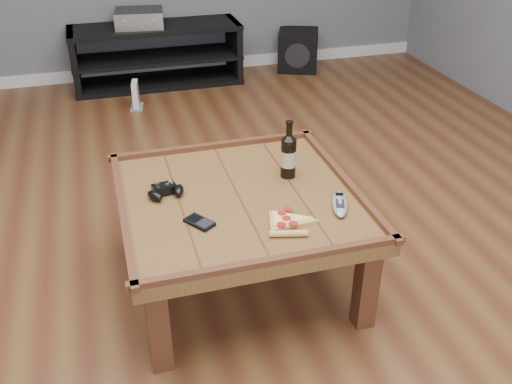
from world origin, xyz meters
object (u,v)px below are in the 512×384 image
object	(u,v)px
coffee_table	(239,208)
remote_control	(340,204)
media_console	(157,56)
game_controller	(166,191)
subwoofer	(298,50)
av_receiver	(139,18)
smartphone	(200,222)
beer_bottle	(288,155)
game_console	(136,96)
pizza_slice	(287,222)

from	to	relation	value
coffee_table	remote_control	distance (m)	0.43
media_console	game_controller	distance (m)	2.68
remote_control	subwoofer	world-z (taller)	remote_control
av_receiver	smartphone	bearing A→B (deg)	-84.26
beer_bottle	av_receiver	size ratio (longest dim) A/B	0.64
beer_bottle	remote_control	distance (m)	0.34
av_receiver	game_console	distance (m)	0.70
beer_bottle	remote_control	size ratio (longest dim) A/B	1.27
media_console	game_controller	xyz separation A→B (m)	(-0.30, -2.66, 0.23)
coffee_table	beer_bottle	size ratio (longest dim) A/B	3.85
game_controller	av_receiver	bearing A→B (deg)	76.69
coffee_table	av_receiver	world-z (taller)	av_receiver
game_controller	game_console	bearing A→B (deg)	79.20
beer_bottle	game_controller	size ratio (longest dim) A/B	1.53
coffee_table	game_console	bearing A→B (deg)	96.20
pizza_slice	remote_control	world-z (taller)	remote_control
game_controller	game_console	distance (m)	2.19
game_controller	coffee_table	bearing A→B (deg)	-26.64
coffee_table	game_console	xyz separation A→B (m)	(-0.24, 2.25, -0.29)
beer_bottle	smartphone	xyz separation A→B (m)	(-0.46, -0.27, -0.10)
coffee_table	game_console	world-z (taller)	coffee_table
coffee_table	media_console	world-z (taller)	media_console
beer_bottle	remote_control	xyz separation A→B (m)	(0.12, -0.31, -0.09)
coffee_table	beer_bottle	bearing A→B (deg)	23.30
media_console	av_receiver	size ratio (longest dim) A/B	3.35
remote_control	subwoofer	size ratio (longest dim) A/B	0.47
beer_bottle	smartphone	distance (m)	0.54
av_receiver	game_console	xyz separation A→B (m)	(-0.13, -0.50, -0.47)
remote_control	media_console	bearing A→B (deg)	118.02
media_console	av_receiver	xyz separation A→B (m)	(-0.12, -0.00, 0.32)
pizza_slice	av_receiver	xyz separation A→B (m)	(-0.24, 3.01, 0.11)
smartphone	av_receiver	size ratio (longest dim) A/B	0.32
media_console	smartphone	xyz separation A→B (m)	(-0.20, -2.91, 0.21)
remote_control	coffee_table	bearing A→B (deg)	173.03
pizza_slice	remote_control	size ratio (longest dim) A/B	1.40
av_receiver	subwoofer	distance (m)	1.45
media_console	pizza_slice	distance (m)	3.02
pizza_slice	av_receiver	world-z (taller)	av_receiver
pizza_slice	av_receiver	distance (m)	3.02
game_controller	remote_control	xyz separation A→B (m)	(0.67, -0.29, -0.01)
coffee_table	av_receiver	xyz separation A→B (m)	(-0.12, 2.75, 0.18)
game_console	subwoofer	bearing A→B (deg)	29.13
smartphone	game_console	distance (m)	2.44
media_console	smartphone	size ratio (longest dim) A/B	10.35
coffee_table	beer_bottle	distance (m)	0.33
av_receiver	coffee_table	bearing A→B (deg)	-80.16
remote_control	game_controller	bearing A→B (deg)	177.43
subwoofer	game_console	distance (m)	1.62
game_console	pizza_slice	bearing A→B (deg)	-72.29
coffee_table	media_console	xyz separation A→B (m)	(0.00, 2.75, -0.15)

